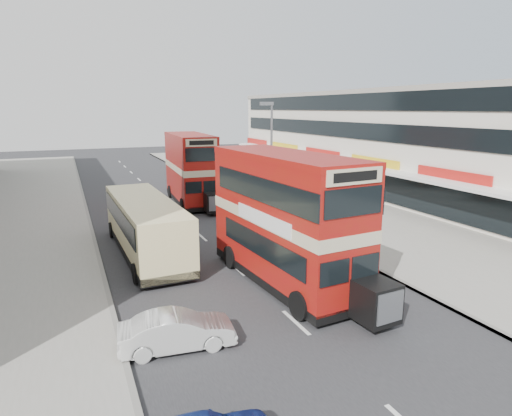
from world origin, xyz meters
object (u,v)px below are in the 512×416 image
car_right_b (236,196)px  car_right_c (197,177)px  car_left_front (177,331)px  pedestrian_near (307,209)px  car_right_a (277,216)px  street_lamp (270,149)px  pedestrian_far (241,175)px  cyclist (251,205)px  coach (145,224)px  bus_main (286,219)px  bus_second (191,168)px

car_right_b → car_right_c: (-0.11, 11.28, 0.03)m
car_left_front → pedestrian_near: 17.02m
car_right_a → pedestrian_near: size_ratio=2.86×
car_right_a → pedestrian_near: bearing=79.9°
street_lamp → pedestrian_far: size_ratio=5.17×
cyclist → coach: bearing=-141.7°
bus_main → car_right_b: size_ratio=2.21×
bus_second → car_right_b: bus_second is taller
pedestrian_far → car_right_c: bearing=144.3°
bus_main → pedestrian_far: bus_main is taller
coach → cyclist: bearing=31.9°
coach → car_left_front: bearing=-96.0°
bus_main → pedestrian_near: 10.80m
coach → car_right_b: coach is taller
car_left_front → car_right_a: car_right_a is taller
car_left_front → car_right_a: 15.71m
car_right_a → bus_main: bearing=-29.8°
car_right_b → car_left_front: bearing=-26.1°
pedestrian_near → bus_main: bearing=43.2°
street_lamp → bus_second: (-4.43, 5.87, -1.91)m
bus_main → car_right_c: size_ratio=2.58×
street_lamp → car_left_front: street_lamp is taller
bus_main → car_left_front: 7.14m
car_right_b → pedestrian_far: size_ratio=2.97×
bus_second → car_right_b: 4.37m
bus_second → car_right_a: (3.21, -9.51, -2.17)m
bus_main → pedestrian_far: 26.54m
street_lamp → car_right_a: street_lamp is taller
car_right_b → cyclist: bearing=-5.6°
pedestrian_near → pedestrian_far: (1.81, 16.58, -0.06)m
bus_second → pedestrian_far: size_ratio=6.41×
car_right_c → pedestrian_near: bearing=8.8°
street_lamp → car_right_a: 5.60m
bus_main → pedestrian_near: size_ratio=6.09×
car_left_front → pedestrian_far: size_ratio=2.39×
street_lamp → car_right_b: 5.83m
car_right_a → car_right_c: size_ratio=1.21×
bus_second → pedestrian_near: bearing=122.7°
bus_main → car_left_front: bearing=27.1°
car_right_a → pedestrian_far: bearing=160.5°
coach → bus_main: bearing=-54.6°
bus_second → car_right_b: bearing=152.3°
bus_main → car_left_front: size_ratio=2.75×
bus_second → cyclist: bearing=118.4°
coach → pedestrian_far: coach is taller
coach → car_right_a: (8.94, 2.23, -0.93)m
car_right_b → car_right_c: size_ratio=1.17×
pedestrian_far → coach: bearing=-129.8°
street_lamp → car_right_b: (-1.22, 3.92, -4.14)m
car_left_front → cyclist: 18.33m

